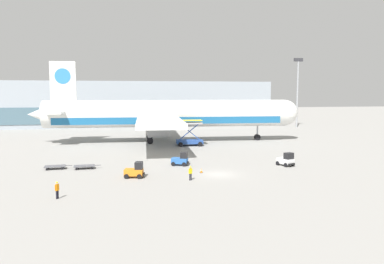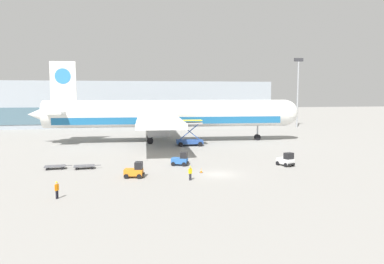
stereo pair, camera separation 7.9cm
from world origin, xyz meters
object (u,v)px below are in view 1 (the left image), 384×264
at_px(baggage_tug_far, 181,159).
at_px(baggage_dolly_second, 84,166).
at_px(scissor_lift_loader, 189,136).
at_px(baggage_dolly_lead, 55,166).
at_px(baggage_tug_mid, 286,160).
at_px(traffic_cone_near, 201,170).
at_px(baggage_tug_foreground, 135,171).
at_px(ground_crew_near, 57,189).
at_px(ground_crew_far, 190,172).
at_px(airplane_main, 165,115).
at_px(light_mast, 298,87).

bearing_deg(baggage_tug_far, baggage_dolly_second, -158.84).
distance_m(scissor_lift_loader, baggage_dolly_lead, 29.76).
height_order(baggage_tug_mid, traffic_cone_near, baggage_tug_mid).
height_order(scissor_lift_loader, traffic_cone_near, scissor_lift_loader).
relative_size(baggage_tug_foreground, ground_crew_near, 1.51).
xyz_separation_m(baggage_tug_mid, baggage_dolly_second, (-28.66, 3.56, -0.49)).
bearing_deg(ground_crew_near, ground_crew_far, -35.74).
bearing_deg(ground_crew_far, airplane_main, -120.49).
bearing_deg(baggage_tug_mid, scissor_lift_loader, -177.35).
xyz_separation_m(baggage_tug_foreground, traffic_cone_near, (8.78, 1.14, -0.58)).
bearing_deg(baggage_tug_far, ground_crew_near, -114.00).
xyz_separation_m(baggage_tug_foreground, baggage_dolly_lead, (-10.72, 7.39, -0.49)).
relative_size(baggage_dolly_lead, ground_crew_far, 2.14).
xyz_separation_m(scissor_lift_loader, ground_crew_near, (-20.21, -34.46, -0.92)).
bearing_deg(light_mast, scissor_lift_loader, -140.96).
distance_m(ground_crew_near, traffic_cone_near, 19.25).
relative_size(baggage_tug_foreground, baggage_dolly_lead, 0.72).
xyz_separation_m(baggage_tug_mid, baggage_tug_far, (-14.99, 3.39, 0.00)).
distance_m(scissor_lift_loader, baggage_tug_far, 20.51).
relative_size(light_mast, ground_crew_near, 11.68).
height_order(airplane_main, baggage_tug_mid, airplane_main).
relative_size(scissor_lift_loader, baggage_tug_mid, 1.95).
height_order(scissor_lift_loader, baggage_dolly_second, scissor_lift_loader).
bearing_deg(scissor_lift_loader, airplane_main, 124.26).
bearing_deg(ground_crew_far, light_mast, -154.34).
bearing_deg(light_mast, ground_crew_far, -126.27).
distance_m(baggage_tug_foreground, traffic_cone_near, 8.88).
distance_m(baggage_tug_foreground, ground_crew_far, 7.11).
bearing_deg(baggage_dolly_second, traffic_cone_near, -23.93).
distance_m(baggage_dolly_second, ground_crew_far, 16.40).
relative_size(baggage_dolly_second, ground_crew_near, 2.10).
distance_m(baggage_tug_foreground, ground_crew_near, 11.40).
distance_m(light_mast, ground_crew_near, 89.94).
bearing_deg(traffic_cone_near, scissor_lift_loader, 82.65).
bearing_deg(baggage_tug_foreground, baggage_tug_mid, 21.09).
xyz_separation_m(baggage_tug_foreground, ground_crew_far, (6.53, -2.80, 0.15)).
height_order(baggage_tug_foreground, baggage_dolly_second, baggage_tug_foreground).
bearing_deg(airplane_main, baggage_dolly_second, -115.02).
distance_m(airplane_main, scissor_lift_loader, 8.85).
relative_size(baggage_tug_foreground, baggage_dolly_second, 0.72).
relative_size(light_mast, baggage_tug_far, 7.48).
xyz_separation_m(light_mast, baggage_dolly_second, (-58.20, -51.62, -11.81)).
height_order(light_mast, baggage_tug_foreground, light_mast).
relative_size(light_mast, traffic_cone_near, 33.77).
bearing_deg(scissor_lift_loader, baggage_tug_far, -100.36).
relative_size(airplane_main, scissor_lift_loader, 10.75).
bearing_deg(airplane_main, baggage_tug_mid, -61.15).
xyz_separation_m(baggage_tug_far, baggage_dolly_second, (-13.67, 0.17, -0.49)).
distance_m(airplane_main, baggage_tug_foreground, 34.68).
bearing_deg(airplane_main, scissor_lift_loader, -55.74).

